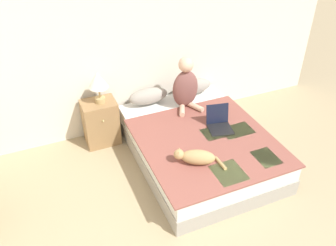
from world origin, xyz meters
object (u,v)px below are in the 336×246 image
bed (199,146)px  pillow_near (148,96)px  pillow_far (193,87)px  nightstand (101,122)px  laptop_open (219,124)px  person_sitting (186,86)px  cat_tabby (196,157)px  table_lamp (98,82)px

bed → pillow_near: bearing=111.1°
pillow_far → nightstand: pillow_far is taller
pillow_near → laptop_open: 1.09m
person_sitting → nightstand: person_sitting is taller
cat_tabby → person_sitting: bearing=-81.5°
person_sitting → table_lamp: (-1.11, 0.23, 0.19)m
person_sitting → laptop_open: bearing=-74.1°
pillow_far → laptop_open: bearing=-94.6°
cat_tabby → nightstand: size_ratio=0.77×
pillow_near → table_lamp: size_ratio=1.32×
bed → table_lamp: (-1.02, 0.85, 0.72)m
cat_tabby → nightstand: (-0.74, 1.35, -0.20)m
person_sitting → cat_tabby: bearing=-109.6°
person_sitting → nightstand: bearing=168.5°
bed → pillow_far: size_ratio=3.65×
pillow_near → table_lamp: table_lamp is taller
person_sitting → laptop_open: size_ratio=1.96×
cat_tabby → laptop_open: (0.58, 0.49, -0.03)m
cat_tabby → laptop_open: laptop_open is taller
pillow_near → laptop_open: laptop_open is taller
table_lamp → pillow_near: bearing=3.7°
pillow_far → cat_tabby: bearing=-115.1°
cat_tabby → nightstand: bearing=-33.1°
cat_tabby → table_lamp: (-0.71, 1.34, 0.41)m
cat_tabby → pillow_near: bearing=-60.3°
person_sitting → cat_tabby: size_ratio=1.48×
laptop_open → table_lamp: table_lamp is taller
table_lamp → pillow_far: bearing=1.8°
pillow_near → person_sitting: person_sitting is taller
cat_tabby → laptop_open: bearing=-111.7°
laptop_open → table_lamp: size_ratio=0.87×
person_sitting → cat_tabby: (-0.40, -1.11, -0.23)m
laptop_open → table_lamp: bearing=158.3°
laptop_open → nightstand: 1.58m
nightstand → person_sitting: bearing=-11.5°
person_sitting → cat_tabby: 1.20m
bed → table_lamp: size_ratio=4.83×
table_lamp → laptop_open: bearing=-33.6°
bed → laptop_open: 0.39m
bed → cat_tabby: cat_tabby is taller
laptop_open → nightstand: bearing=158.7°
cat_tabby → bed: bearing=-93.7°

